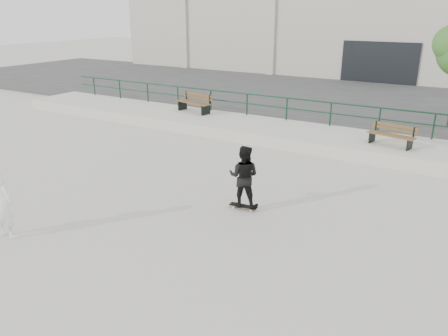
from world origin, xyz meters
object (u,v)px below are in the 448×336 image
Objects in this scene: bench_left at (195,103)px; standing_skater at (244,176)px; bench_right at (392,135)px; skateboard at (243,206)px; seated_skater at (2,201)px.

bench_left is 10.09m from standing_skater.
skateboard is at bearing -99.09° from bench_right.
bench_right is (9.29, -0.93, -0.06)m from bench_left.
bench_left is at bearing 125.72° from skateboard.
seated_skater is at bearing 32.39° from standing_skater.
seated_skater reaches higher than bench_right.
standing_skater is at bearing -99.09° from bench_right.
bench_left is 10.13m from skateboard.
skateboard is 6.01m from seated_skater.
bench_right is 12.74m from seated_skater.
bench_right is 7.09m from skateboard.
seated_skater reaches higher than bench_left.
bench_right is 1.01× the size of standing_skater.
seated_skater is (2.64, -11.80, -0.01)m from bench_left.
bench_left is 1.09× the size of seated_skater.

